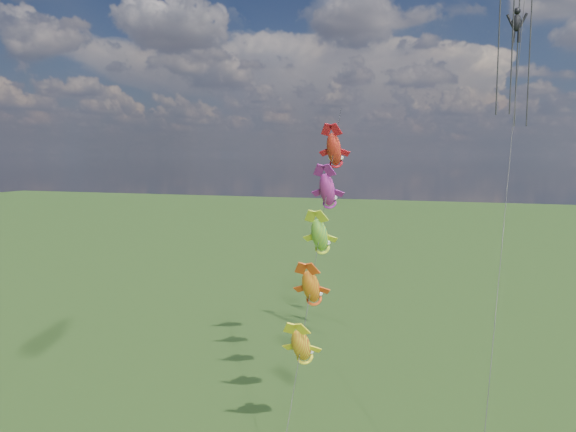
% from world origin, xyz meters
% --- Properties ---
extents(ground, '(300.00, 300.00, 0.00)m').
position_xyz_m(ground, '(0.00, 0.00, 0.00)').
color(ground, '#18380E').
extents(fish_windsock_rig, '(1.87, 15.92, 16.71)m').
position_xyz_m(fish_windsock_rig, '(10.97, 6.33, 9.39)').
color(fish_windsock_rig, brown).
rests_on(fish_windsock_rig, ground).
extents(parafoil_rig, '(2.55, 17.46, 24.85)m').
position_xyz_m(parafoil_rig, '(20.56, 10.72, 20.52)').
color(parafoil_rig, brown).
rests_on(parafoil_rig, ground).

